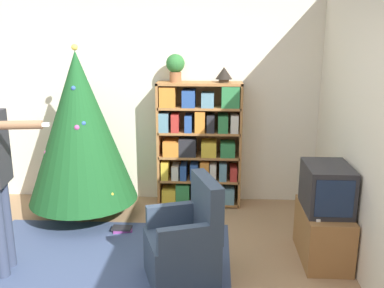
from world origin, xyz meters
TOP-DOWN VIEW (x-y plane):
  - wall_back at (0.00, 2.26)m, footprint 8.00×0.10m
  - area_rug at (-0.33, 0.32)m, footprint 2.47×2.19m
  - bookshelf at (0.55, 2.03)m, footprint 1.02×0.31m
  - tv_stand at (1.79, 0.74)m, footprint 0.41×0.75m
  - television at (1.79, 0.74)m, footprint 0.40×0.55m
  - game_remote at (1.66, 0.52)m, footprint 0.04×0.12m
  - christmas_tree at (-0.77, 1.57)m, footprint 1.23×1.23m
  - armchair at (0.51, 0.30)m, footprint 0.72×0.72m
  - potted_plant at (0.27, 2.04)m, footprint 0.22×0.22m
  - table_lamp at (0.84, 2.04)m, footprint 0.20×0.20m
  - book_pile_near_tree at (-0.25, 1.20)m, footprint 0.23×0.17m

SIDE VIEW (x-z plane):
  - area_rug at x=-0.33m, z-range 0.00..0.01m
  - book_pile_near_tree at x=-0.25m, z-range 0.00..0.05m
  - tv_stand at x=1.79m, z-range 0.00..0.50m
  - armchair at x=0.51m, z-range -0.14..0.78m
  - game_remote at x=1.66m, z-range 0.50..0.52m
  - television at x=1.79m, z-range 0.50..0.93m
  - bookshelf at x=0.55m, z-range 0.00..1.53m
  - christmas_tree at x=-0.77m, z-range 0.07..2.06m
  - wall_back at x=0.00m, z-range 0.00..2.60m
  - table_lamp at x=0.84m, z-range 1.55..1.73m
  - potted_plant at x=0.27m, z-range 1.56..1.89m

